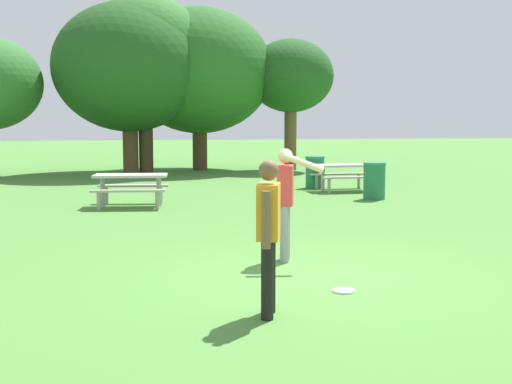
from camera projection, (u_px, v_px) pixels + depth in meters
The scene contains 12 objects.
ground_plane at pixel (319, 275), 8.68m from camera, with size 120.00×120.00×0.00m, color #4C8438.
person_thrower at pixel (269, 227), 6.78m from camera, with size 0.32×0.59×1.64m.
person_catcher at pixel (286, 196), 9.48m from camera, with size 0.63×0.75×1.64m.
frisbee at pixel (344, 291), 7.85m from camera, with size 0.27×0.27×0.03m, color white.
picnic_table_near at pixel (131, 183), 15.52m from camera, with size 1.85×1.60×0.77m.
picnic_table_far at pixel (345, 171), 18.99m from camera, with size 1.73×1.46×0.77m.
trash_can_beside_table at pixel (374, 181), 16.96m from camera, with size 0.59×0.59×0.96m.
trash_can_further_along at pixel (315, 172), 19.80m from camera, with size 0.59×0.59×0.96m.
tree_broad_center at pixel (129, 68), 25.00m from camera, with size 5.79×5.79×6.52m.
tree_far_right at pixel (144, 49), 25.22m from camera, with size 4.74×4.74×6.84m.
tree_slender_mid at pixel (199, 71), 26.49m from camera, with size 5.95×5.95×6.56m.
tree_back_left at pixel (291, 77), 26.54m from camera, with size 3.48×3.48×5.32m.
Camera 1 is at (-2.39, -8.21, 2.05)m, focal length 45.94 mm.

